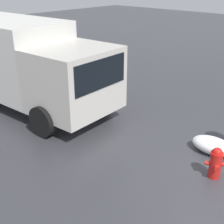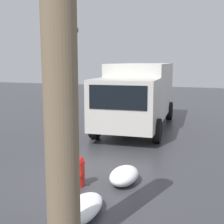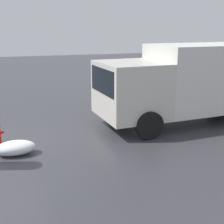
# 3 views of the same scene
# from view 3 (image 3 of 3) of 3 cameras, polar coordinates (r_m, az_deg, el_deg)

# --- Properties ---
(delivery_truck) EXTENTS (7.35, 3.02, 2.84)m
(delivery_truck) POSITION_cam_3_polar(r_m,az_deg,el_deg) (12.04, 15.36, 5.73)
(delivery_truck) COLOR beige
(delivery_truck) RESTS_ON ground_plane
(snow_pile_by_hydrant) EXTENTS (1.10, 0.66, 0.40)m
(snow_pile_by_hydrant) POSITION_cam_3_polar(r_m,az_deg,el_deg) (9.12, -17.25, -6.28)
(snow_pile_by_hydrant) COLOR white
(snow_pile_by_hydrant) RESTS_ON ground_plane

